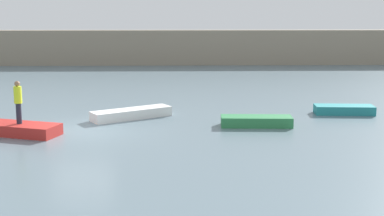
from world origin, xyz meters
name	(u,v)px	position (x,y,z in m)	size (l,w,h in m)	color
ground_plane	(82,131)	(0.00, 0.00, 0.00)	(120.00, 120.00, 0.00)	slate
embankment_wall	(132,48)	(0.00, 25.85, 1.53)	(80.00, 1.20, 3.05)	gray
rowboat_red	(20,129)	(-2.42, -0.59, 0.23)	(3.27, 1.29, 0.47)	red
rowboat_white	(132,114)	(1.88, 2.59, 0.23)	(3.85, 0.97, 0.45)	white
rowboat_green	(256,121)	(7.49, 0.78, 0.22)	(3.09, 1.00, 0.44)	#2D7F47
rowboat_teal	(344,110)	(12.15, 3.41, 0.21)	(2.83, 1.02, 0.42)	teal
person_hiviz_shirt	(18,100)	(-2.42, -0.59, 1.44)	(0.32, 0.32, 1.76)	#232838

